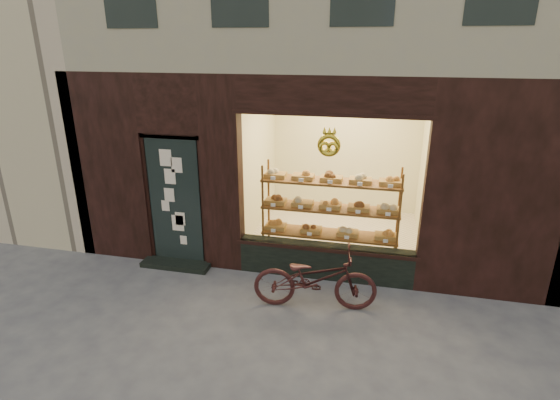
# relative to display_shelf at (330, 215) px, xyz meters

# --- Properties ---
(ground) EXTENTS (90.00, 90.00, 0.00)m
(ground) POSITION_rel_display_shelf_xyz_m (-0.45, -2.55, -0.89)
(ground) COLOR #494A52
(display_shelf) EXTENTS (2.20, 0.45, 1.70)m
(display_shelf) POSITION_rel_display_shelf_xyz_m (0.00, 0.00, 0.00)
(display_shelf) COLOR #603216
(display_shelf) RESTS_ON ground
(bicycle) EXTENTS (1.76, 0.80, 0.89)m
(bicycle) POSITION_rel_display_shelf_xyz_m (-0.04, -1.30, -0.44)
(bicycle) COLOR #341616
(bicycle) RESTS_ON ground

